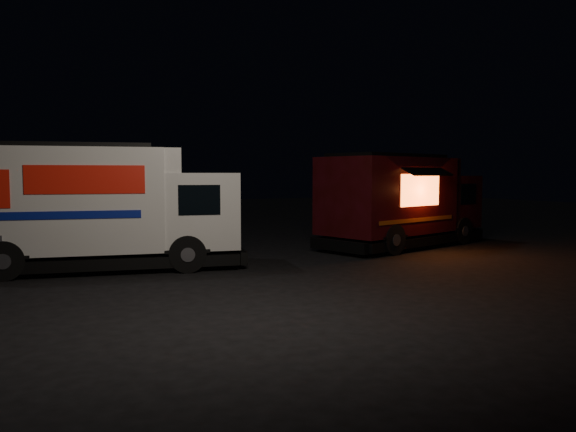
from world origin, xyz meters
The scene contains 3 objects.
ground centered at (0.00, 0.00, 0.00)m, with size 80.00×80.00×0.00m, color black.
white_truck centered at (-3.68, 3.28, 1.69)m, with size 7.47×2.55×3.39m, color silver, non-canonical shape.
red_truck centered at (6.66, 3.38, 1.63)m, with size 7.02×2.58×3.26m, color #390A11, non-canonical shape.
Camera 1 is at (-6.28, -12.46, 2.60)m, focal length 35.00 mm.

